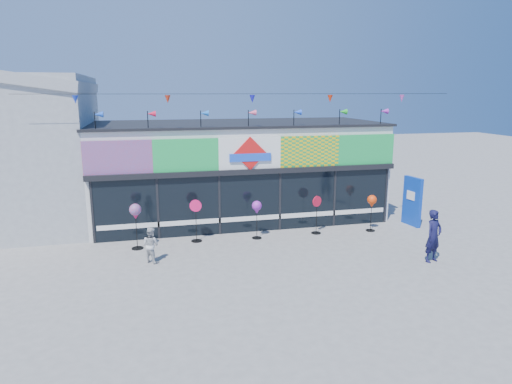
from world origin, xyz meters
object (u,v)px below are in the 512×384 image
object	(u,v)px
spinner_1	(196,220)
child	(151,245)
spinner_2	(257,208)
spinner_4	(372,202)
adult_man	(434,236)
blue_sign	(412,201)
spinner_0	(135,213)
spinner_3	(317,214)

from	to	relation	value
spinner_1	child	distance (m)	2.41
spinner_1	spinner_2	size ratio (longest dim) A/B	1.09
spinner_2	spinner_4	world-z (taller)	spinner_4
spinner_2	adult_man	xyz separation A→B (m)	(4.94, -3.65, -0.30)
blue_sign	child	distance (m)	10.62
spinner_0	spinner_2	xyz separation A→B (m)	(4.34, 0.14, -0.14)
spinner_4	spinner_2	bearing A→B (deg)	178.17
spinner_1	spinner_2	bearing A→B (deg)	-4.49
adult_man	child	distance (m)	9.07
spinner_1	spinner_2	distance (m)	2.27
blue_sign	child	bearing A→B (deg)	-178.28
spinner_3	spinner_4	distance (m)	2.24
spinner_1	spinner_3	bearing A→B (deg)	-1.53
spinner_0	child	distance (m)	1.66
spinner_0	adult_man	bearing A→B (deg)	-20.69
spinner_3	spinner_0	bearing A→B (deg)	-178.36
spinner_2	spinner_1	bearing A→B (deg)	175.51
spinner_3	child	size ratio (longest dim) A/B	1.28
spinner_1	spinner_2	world-z (taller)	spinner_1
spinner_0	spinner_4	xyz separation A→B (m)	(8.93, -0.01, -0.14)
spinner_0	spinner_1	xyz separation A→B (m)	(2.10, 0.32, -0.47)
spinner_0	adult_man	size ratio (longest dim) A/B	0.94
spinner_0	spinner_3	xyz separation A→B (m)	(6.72, 0.19, -0.51)
spinner_4	spinner_0	bearing A→B (deg)	179.96
adult_man	spinner_3	bearing A→B (deg)	106.00
blue_sign	spinner_4	world-z (taller)	blue_sign
spinner_1	spinner_3	world-z (taller)	spinner_1
child	spinner_1	bearing A→B (deg)	-91.46
spinner_4	adult_man	distance (m)	3.53
spinner_1	spinner_3	distance (m)	4.62
blue_sign	spinner_1	world-z (taller)	blue_sign
spinner_2	adult_man	bearing A→B (deg)	-36.42
blue_sign	adult_man	size ratio (longest dim) A/B	1.17
spinner_3	child	bearing A→B (deg)	-165.52
spinner_3	spinner_4	world-z (taller)	spinner_3
spinner_2	adult_man	distance (m)	6.15
spinner_4	blue_sign	bearing A→B (deg)	10.12
blue_sign	spinner_3	distance (m)	4.21
spinner_2	spinner_3	distance (m)	2.41
spinner_0	spinner_4	distance (m)	8.93
blue_sign	spinner_4	distance (m)	2.03
blue_sign	spinner_3	bearing A→B (deg)	174.24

